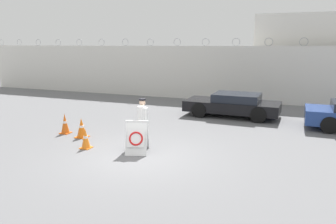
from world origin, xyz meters
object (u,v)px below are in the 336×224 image
traffic_cone_mid (86,139)px  security_guard (143,121)px  parked_car_rear_sedan (233,104)px  traffic_cone_far (65,124)px  traffic_cone_near (82,128)px  barricade_sign (137,137)px

traffic_cone_mid → security_guard: bearing=26.4°
parked_car_rear_sedan → traffic_cone_far: bearing=46.2°
traffic_cone_near → parked_car_rear_sedan: parked_car_rear_sedan is taller
traffic_cone_mid → parked_car_rear_sedan: (3.68, 6.75, 0.26)m
security_guard → traffic_cone_far: (-3.59, 0.43, -0.53)m
barricade_sign → traffic_cone_near: 2.84m
security_guard → traffic_cone_mid: security_guard is taller
traffic_cone_near → parked_car_rear_sedan: bearing=51.1°
traffic_cone_near → traffic_cone_far: size_ratio=0.94×
barricade_sign → traffic_cone_mid: size_ratio=1.57×
barricade_sign → traffic_cone_near: (-2.72, 0.81, -0.16)m
traffic_cone_mid → traffic_cone_near: bearing=131.3°
barricade_sign → security_guard: security_guard is taller
security_guard → traffic_cone_far: size_ratio=2.12×
traffic_cone_near → parked_car_rear_sedan: 7.33m
barricade_sign → traffic_cone_near: size_ratio=1.43×
security_guard → traffic_cone_mid: 2.01m
traffic_cone_mid → traffic_cone_far: bearing=145.5°
traffic_cone_far → traffic_cone_mid: bearing=-34.5°
traffic_cone_far → parked_car_rear_sedan: size_ratio=0.18×
security_guard → traffic_cone_near: (-2.64, 0.19, -0.55)m
traffic_cone_far → traffic_cone_near: bearing=-13.9°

